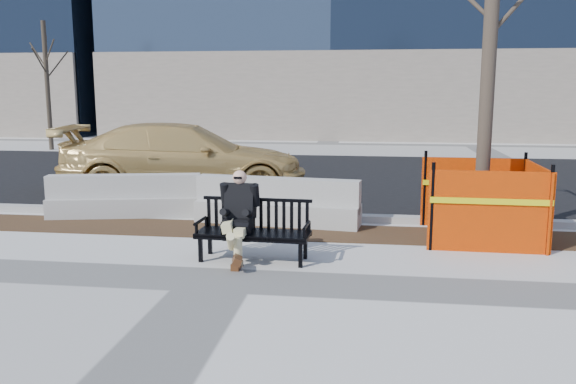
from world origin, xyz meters
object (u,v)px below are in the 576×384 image
tree_fence (479,238)px  sedan (186,193)px  jersey_barrier_right (277,224)px  bench (254,260)px  jersey_barrier_left (126,216)px  seated_man (239,259)px

tree_fence → sedan: (-5.88, 3.37, 0.00)m
jersey_barrier_right → tree_fence: bearing=-2.7°
bench → tree_fence: tree_fence is taller
jersey_barrier_left → jersey_barrier_right: 2.90m
tree_fence → sedan: tree_fence is taller
jersey_barrier_left → seated_man: bearing=-54.4°
tree_fence → jersey_barrier_right: size_ratio=2.25×
sedan → jersey_barrier_right: sedan is taller
seated_man → jersey_barrier_right: seated_man is taller
seated_man → jersey_barrier_left: seated_man is taller
sedan → seated_man: bearing=-164.0°
seated_man → tree_fence: size_ratio=0.19×
sedan → bench: bearing=-162.2°
bench → jersey_barrier_left: (-2.91, 2.49, 0.00)m
bench → sedan: (-2.56, 5.05, 0.00)m
jersey_barrier_right → jersey_barrier_left: bearing=-177.7°
bench → jersey_barrier_right: 2.25m
tree_fence → jersey_barrier_left: bearing=172.6°
seated_man → sedan: sedan is taller
seated_man → jersey_barrier_left: bearing=140.8°
jersey_barrier_left → tree_fence: bearing=-19.7°
seated_man → sedan: 5.52m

